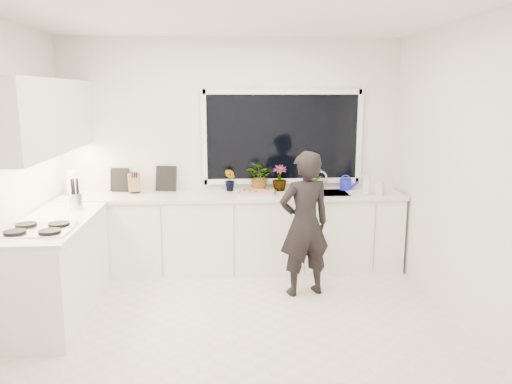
{
  "coord_description": "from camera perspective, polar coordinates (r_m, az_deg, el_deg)",
  "views": [
    {
      "loc": [
        -0.11,
        -4.2,
        2.08
      ],
      "look_at": [
        0.2,
        0.4,
        1.15
      ],
      "focal_mm": 35.0,
      "sensor_mm": 36.0,
      "label": 1
    }
  ],
  "objects": [
    {
      "name": "floor",
      "position": [
        4.69,
        -2.15,
        -15.05
      ],
      "size": [
        4.0,
        3.5,
        0.02
      ],
      "primitive_type": "cube",
      "color": "beige",
      "rests_on": "ground"
    },
    {
      "name": "wall_back",
      "position": [
        6.01,
        -2.75,
        4.4
      ],
      "size": [
        4.0,
        0.02,
        2.7
      ],
      "primitive_type": "cube",
      "color": "white",
      "rests_on": "ground"
    },
    {
      "name": "wall_right",
      "position": [
        4.76,
        22.68,
        1.7
      ],
      "size": [
        0.02,
        3.5,
        2.7
      ],
      "primitive_type": "cube",
      "color": "white",
      "rests_on": "ground"
    },
    {
      "name": "ceiling",
      "position": [
        4.25,
        -2.44,
        19.92
      ],
      "size": [
        4.0,
        3.5,
        0.02
      ],
      "primitive_type": "cube",
      "color": "white",
      "rests_on": "wall_back"
    },
    {
      "name": "window",
      "position": [
        5.99,
        3.02,
        6.3
      ],
      "size": [
        1.8,
        0.02,
        1.0
      ],
      "primitive_type": "cube",
      "color": "black",
      "rests_on": "wall_back"
    },
    {
      "name": "base_cabinets_back",
      "position": [
        5.89,
        -2.6,
        -4.8
      ],
      "size": [
        3.92,
        0.58,
        0.88
      ],
      "primitive_type": "cube",
      "color": "white",
      "rests_on": "floor"
    },
    {
      "name": "base_cabinets_left",
      "position": [
        5.08,
        -21.7,
        -8.26
      ],
      "size": [
        0.58,
        1.6,
        0.88
      ],
      "primitive_type": "cube",
      "color": "white",
      "rests_on": "floor"
    },
    {
      "name": "countertop_back",
      "position": [
        5.76,
        -2.64,
        -0.43
      ],
      "size": [
        3.94,
        0.62,
        0.04
      ],
      "primitive_type": "cube",
      "color": "silver",
      "rests_on": "base_cabinets_back"
    },
    {
      "name": "countertop_left",
      "position": [
        4.95,
        -22.08,
        -3.23
      ],
      "size": [
        0.62,
        1.6,
        0.04
      ],
      "primitive_type": "cube",
      "color": "silver",
      "rests_on": "base_cabinets_left"
    },
    {
      "name": "upper_cabinets",
      "position": [
        5.19,
        -22.94,
        7.97
      ],
      "size": [
        0.34,
        2.1,
        0.7
      ],
      "primitive_type": "cube",
      "color": "white",
      "rests_on": "wall_left"
    },
    {
      "name": "sink",
      "position": [
        5.89,
        7.62,
        -0.56
      ],
      "size": [
        0.58,
        0.42,
        0.14
      ],
      "primitive_type": "cube",
      "color": "silver",
      "rests_on": "countertop_back"
    },
    {
      "name": "faucet",
      "position": [
        6.06,
        7.29,
        1.31
      ],
      "size": [
        0.03,
        0.03,
        0.22
      ],
      "primitive_type": "cylinder",
      "color": "silver",
      "rests_on": "countertop_back"
    },
    {
      "name": "stovetop",
      "position": [
        4.63,
        -23.68,
        -3.89
      ],
      "size": [
        0.56,
        0.48,
        0.03
      ],
      "primitive_type": "cube",
      "color": "black",
      "rests_on": "countertop_left"
    },
    {
      "name": "person",
      "position": [
        5.13,
        5.57,
        -3.66
      ],
      "size": [
        0.62,
        0.49,
        1.5
      ],
      "primitive_type": "imported",
      "rotation": [
        0.0,
        0.0,
        3.39
      ],
      "color": "black",
      "rests_on": "floor"
    },
    {
      "name": "pizza_tray",
      "position": [
        5.75,
        0.15,
        -0.1
      ],
      "size": [
        0.47,
        0.38,
        0.03
      ],
      "primitive_type": "cube",
      "rotation": [
        0.0,
        0.0,
        -0.16
      ],
      "color": "silver",
      "rests_on": "countertop_back"
    },
    {
      "name": "pizza",
      "position": [
        5.75,
        0.15,
        0.07
      ],
      "size": [
        0.43,
        0.33,
        0.01
      ],
      "primitive_type": "cube",
      "rotation": [
        0.0,
        0.0,
        -0.16
      ],
      "color": "red",
      "rests_on": "pizza_tray"
    },
    {
      "name": "watering_can",
      "position": [
        6.09,
        10.19,
        0.85
      ],
      "size": [
        0.18,
        0.18,
        0.13
      ],
      "primitive_type": "cylinder",
      "rotation": [
        0.0,
        0.0,
        0.38
      ],
      "color": "#161CD1",
      "rests_on": "countertop_back"
    },
    {
      "name": "paper_towel_roll",
      "position": [
        6.1,
        -20.34,
        0.95
      ],
      "size": [
        0.14,
        0.14,
        0.26
      ],
      "primitive_type": "cylinder",
      "rotation": [
        0.0,
        0.0,
        -0.41
      ],
      "color": "white",
      "rests_on": "countertop_back"
    },
    {
      "name": "knife_block",
      "position": [
        5.98,
        -13.73,
        0.94
      ],
      "size": [
        0.16,
        0.14,
        0.22
      ],
      "primitive_type": "cube",
      "rotation": [
        0.0,
        0.0,
        0.33
      ],
      "color": "olive",
      "rests_on": "countertop_back"
    },
    {
      "name": "utensil_crock",
      "position": [
        5.33,
        -19.9,
        -0.99
      ],
      "size": [
        0.14,
        0.14,
        0.16
      ],
      "primitive_type": "cylinder",
      "rotation": [
        0.0,
        0.0,
        -0.08
      ],
      "color": "#B3B3B7",
      "rests_on": "countertop_left"
    },
    {
      "name": "picture_frame_large",
      "position": [
        6.1,
        -15.31,
        1.36
      ],
      "size": [
        0.22,
        0.05,
        0.28
      ],
      "primitive_type": "cube",
      "rotation": [
        0.0,
        0.0,
        -0.12
      ],
      "color": "black",
      "rests_on": "countertop_back"
    },
    {
      "name": "picture_frame_small",
      "position": [
        6.02,
        -10.23,
        1.54
      ],
      "size": [
        0.25,
        0.07,
        0.3
      ],
      "primitive_type": "cube",
      "rotation": [
        0.0,
        0.0,
        -0.21
      ],
      "color": "black",
      "rests_on": "countertop_back"
    },
    {
      "name": "herb_plants",
      "position": [
        5.92,
        1.22,
        1.68
      ],
      "size": [
        1.2,
        0.41,
        0.34
      ],
      "color": "#26662D",
      "rests_on": "countertop_back"
    },
    {
      "name": "soap_bottles",
      "position": [
        5.85,
        13.06,
        0.89
      ],
      "size": [
        0.28,
        0.13,
        0.27
      ],
      "color": "#D8BF66",
      "rests_on": "countertop_back"
    }
  ]
}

